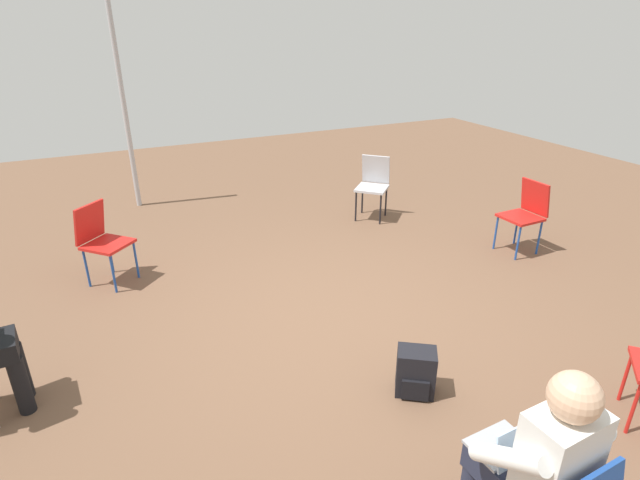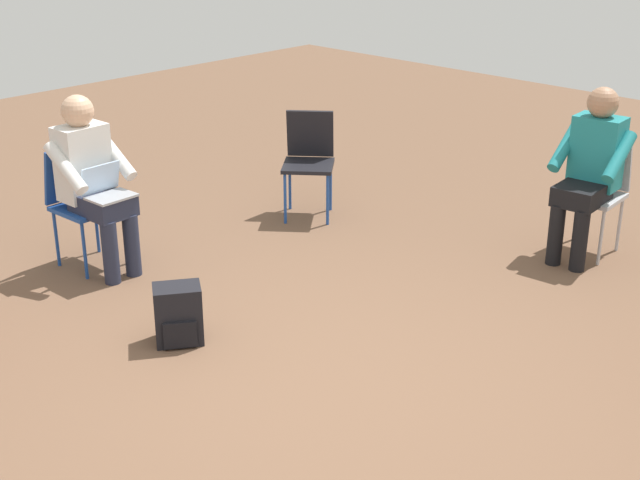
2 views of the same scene
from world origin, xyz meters
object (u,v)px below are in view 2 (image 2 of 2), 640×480
at_px(chair_south, 81,198).
at_px(backpack_near_laptop_user, 178,317).
at_px(person_with_laptop, 92,176).
at_px(chair_southwest, 309,156).
at_px(person_in_teal, 590,166).
at_px(chair_west, 597,186).

distance_m(chair_south, backpack_near_laptop_user, 1.49).
relative_size(person_with_laptop, backpack_near_laptop_user, 3.44).
height_order(chair_southwest, person_with_laptop, person_with_laptop).
xyz_separation_m(person_in_teal, backpack_near_laptop_user, (2.86, -1.08, -0.54)).
distance_m(chair_southwest, person_with_laptop, 1.86).
xyz_separation_m(chair_west, chair_southwest, (0.91, -2.05, 0.00)).
relative_size(chair_southwest, person_with_laptop, 0.69).
xyz_separation_m(chair_southwest, person_in_teal, (-0.75, 2.07, 0.20)).
distance_m(person_with_laptop, backpack_near_laptop_user, 1.40).
xyz_separation_m(person_with_laptop, person_in_teal, (-2.58, 2.34, 0.00)).
xyz_separation_m(chair_west, chair_south, (2.75, -2.50, 0.00)).
xyz_separation_m(person_with_laptop, backpack_near_laptop_user, (0.28, 1.26, -0.53)).
bearing_deg(backpack_near_laptop_user, chair_south, -100.69).
bearing_deg(chair_south, person_with_laptop, 90.00).
distance_m(chair_south, person_with_laptop, 0.26).
height_order(person_in_teal, backpack_near_laptop_user, person_in_teal).
bearing_deg(backpack_near_laptop_user, chair_west, 160.52).
bearing_deg(chair_southwest, chair_south, 37.01).
xyz_separation_m(chair_south, backpack_near_laptop_user, (0.27, 1.43, -0.34)).
bearing_deg(chair_west, chair_southwest, 19.12).
distance_m(chair_west, chair_southwest, 2.25).
bearing_deg(person_with_laptop, person_in_teal, 135.39).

